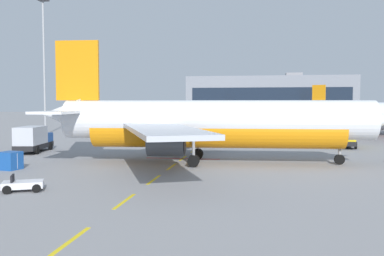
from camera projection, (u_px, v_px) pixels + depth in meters
name	position (u px, v px, depth m)	size (l,w,h in m)	color
ground	(359.00, 145.00, 58.84)	(400.00, 400.00, 0.00)	gray
apron_paint_markings	(202.00, 144.00, 60.02)	(8.00, 94.33, 0.01)	yellow
airliner_foreground	(210.00, 123.00, 41.10)	(34.80, 34.56, 12.20)	white
airliner_mid_left	(361.00, 111.00, 119.38)	(30.78, 28.99, 11.45)	silver
airliner_far_right	(349.00, 114.00, 77.12)	(34.00, 33.63, 11.91)	silver
fuel_service_truck	(345.00, 135.00, 56.29)	(3.39, 7.26, 3.14)	black
ground_power_truck	(33.00, 139.00, 50.25)	(3.47, 7.28, 3.14)	black
uld_cargo_container	(10.00, 161.00, 37.15)	(1.87, 1.84, 1.60)	#194C9E
apron_light_mast_near	(44.00, 50.00, 78.02)	(1.80, 1.80, 25.48)	slate
terminal_satellite	(269.00, 98.00, 160.19)	(61.00, 24.24, 17.34)	gray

